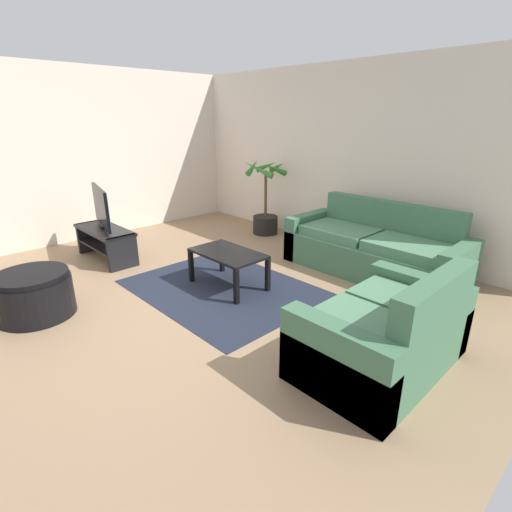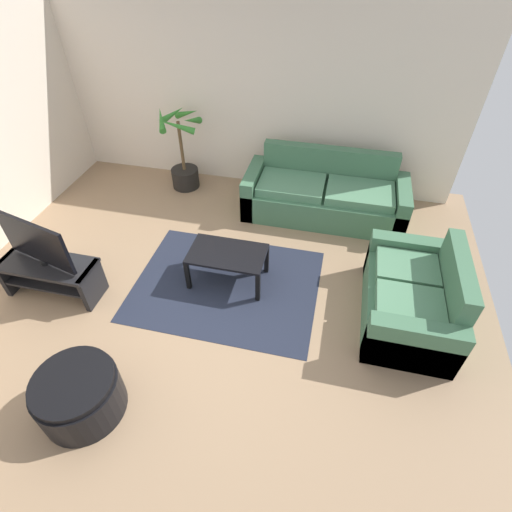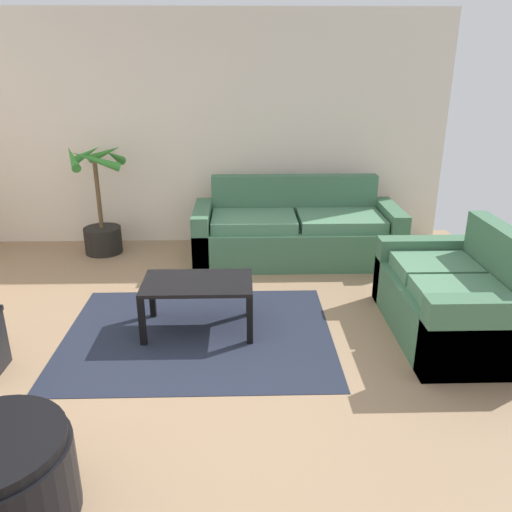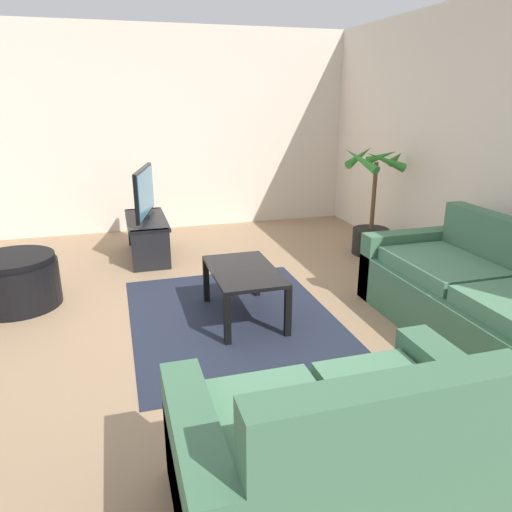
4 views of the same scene
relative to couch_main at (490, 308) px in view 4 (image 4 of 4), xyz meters
name	(u,v)px [view 4 (image 4 of 4)]	position (x,y,z in m)	size (l,w,h in m)	color
ground_plane	(168,317)	(-1.16, -2.28, -0.30)	(6.60, 6.60, 0.00)	#937556
wall_back	(480,148)	(-1.16, 0.72, 1.05)	(6.00, 0.06, 2.70)	beige
wall_left	(136,132)	(-4.16, -2.28, 1.05)	(0.06, 6.00, 2.70)	beige
couch_main	(490,308)	(0.00, 0.00, 0.00)	(2.28, 0.90, 0.90)	#3F6B4C
couch_loveseat	(341,458)	(1.12, -1.77, -0.01)	(0.90, 1.45, 0.90)	#3F6B4C
tv_stand	(147,231)	(-2.91, -2.31, 0.00)	(1.10, 0.45, 0.46)	black
tv	(144,192)	(-2.91, -2.31, 0.46)	(0.95, 0.27, 0.58)	black
coffee_table	(244,276)	(-0.98, -1.65, 0.07)	(0.90, 0.54, 0.44)	black
area_rug	(233,318)	(-0.98, -1.75, -0.30)	(2.20, 1.70, 0.01)	#1E2333
potted_palm	(372,218)	(-2.25, 0.26, 0.14)	(0.70, 0.70, 1.28)	black
ottoman	(16,281)	(-1.80, -3.55, -0.07)	(0.74, 0.74, 0.47)	black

